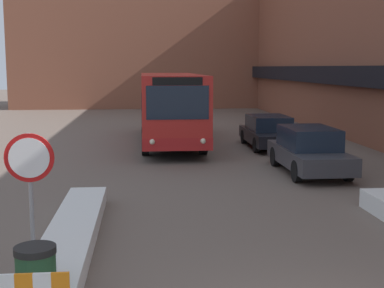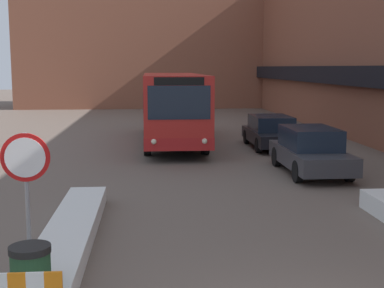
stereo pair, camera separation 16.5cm
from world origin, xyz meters
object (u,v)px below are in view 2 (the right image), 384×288
Objects in this scene: city_bus at (172,106)px; parked_car_back at (271,132)px; parked_car_front at (310,150)px; trash_bin at (31,278)px; stop_sign at (26,176)px.

parked_car_back is (4.16, -1.71, -1.02)m from city_bus.
parked_car_front is 11.70m from trash_bin.
trash_bin is at bearing -76.83° from stop_sign.
parked_car_front is at bearing 49.94° from stop_sign.
city_bus reaches higher than trash_bin.
stop_sign reaches higher than parked_car_back.
stop_sign is at bearing -130.06° from parked_car_front.
city_bus reaches higher than stop_sign.
parked_car_front is 5.61m from parked_car_back.
city_bus is 11.36× the size of trash_bin.
parked_car_front is at bearing -90.00° from parked_car_back.
city_bus is 4.43× the size of stop_sign.
city_bus is 16.10m from stop_sign.
stop_sign reaches higher than trash_bin.
parked_car_front is (4.16, -7.32, -0.96)m from city_bus.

